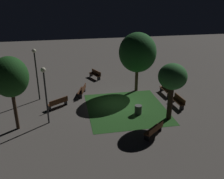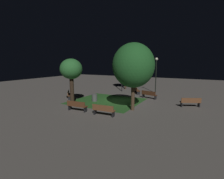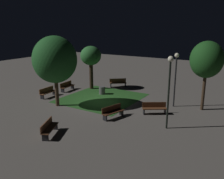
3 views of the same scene
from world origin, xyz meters
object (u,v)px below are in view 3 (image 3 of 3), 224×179
(bench_corner, at_px, (113,111))
(trash_bin, at_px, (102,90))
(bench_lawn_edge, at_px, (154,108))
(tree_back_left, at_px, (91,57))
(bench_back_row, at_px, (48,92))
(bench_path_side, at_px, (49,128))
(lamp_post_near_wall, at_px, (176,71))
(tree_lawn_side, at_px, (207,60))
(tree_back_right, at_px, (55,60))
(lamp_post_path_center, at_px, (169,81))
(bench_near_trees, at_px, (118,82))
(bench_front_right, at_px, (67,86))

(bench_corner, height_order, trash_bin, bench_corner)
(bench_lawn_edge, height_order, trash_bin, bench_lawn_edge)
(tree_back_left, bearing_deg, bench_back_row, -19.84)
(bench_corner, bearing_deg, bench_path_side, -22.09)
(bench_corner, distance_m, trash_bin, 6.25)
(lamp_post_near_wall, bearing_deg, bench_path_side, -27.20)
(tree_lawn_side, bearing_deg, lamp_post_near_wall, -79.16)
(bench_path_side, xyz_separation_m, tree_back_right, (-4.35, -3.52, 3.36))
(bench_back_row, bearing_deg, lamp_post_near_wall, 108.03)
(lamp_post_path_center, bearing_deg, bench_near_trees, -133.26)
(tree_lawn_side, xyz_separation_m, tree_back_right, (5.34, -10.45, -0.12))
(bench_near_trees, relative_size, tree_back_left, 0.38)
(tree_back_left, height_order, trash_bin, tree_back_left)
(bench_near_trees, height_order, tree_lawn_side, tree_lawn_side)
(bench_path_side, relative_size, tree_back_left, 0.41)
(tree_lawn_side, distance_m, tree_back_right, 11.73)
(bench_front_right, xyz_separation_m, bench_corner, (3.91, 7.92, 0.00))
(bench_corner, bearing_deg, bench_back_row, -99.06)
(bench_near_trees, height_order, lamp_post_near_wall, lamp_post_near_wall)
(bench_path_side, distance_m, trash_bin, 9.45)
(bench_corner, distance_m, tree_back_right, 6.30)
(tree_back_right, distance_m, lamp_post_path_center, 9.31)
(bench_back_row, xyz_separation_m, tree_lawn_side, (-3.95, 13.03, 3.48))
(bench_path_side, bearing_deg, bench_near_trees, -168.84)
(tree_back_right, bearing_deg, bench_front_right, -147.31)
(bench_back_row, bearing_deg, tree_back_right, 61.87)
(bench_front_right, bearing_deg, lamp_post_path_center, 72.98)
(bench_back_row, height_order, bench_lawn_edge, same)
(trash_bin, bearing_deg, bench_path_side, 14.08)
(tree_back_left, bearing_deg, trash_bin, 61.36)
(bench_lawn_edge, bearing_deg, lamp_post_near_wall, 164.24)
(bench_back_row, relative_size, bench_near_trees, 1.07)
(bench_lawn_edge, relative_size, lamp_post_near_wall, 0.40)
(tree_back_right, bearing_deg, bench_corner, 91.31)
(bench_back_row, relative_size, tree_back_left, 0.41)
(bench_lawn_edge, distance_m, trash_bin, 6.79)
(tree_lawn_side, xyz_separation_m, trash_bin, (0.51, -9.23, -3.59))
(bench_near_trees, bearing_deg, bench_front_right, -41.55)
(bench_back_row, relative_size, bench_corner, 0.98)
(bench_back_row, xyz_separation_m, bench_corner, (1.26, 7.92, 0.00))
(lamp_post_near_wall, bearing_deg, bench_back_row, -71.97)
(bench_front_right, bearing_deg, bench_path_side, 36.08)
(bench_near_trees, bearing_deg, bench_path_side, 11.16)
(bench_front_right, distance_m, bench_path_side, 10.37)
(tree_back_left, height_order, lamp_post_path_center, lamp_post_path_center)
(bench_back_row, height_order, bench_path_side, same)
(bench_corner, height_order, tree_back_right, tree_back_right)
(lamp_post_path_center, bearing_deg, bench_lawn_edge, -140.51)
(bench_back_row, xyz_separation_m, tree_back_left, (-4.61, 1.66, 2.91))
(bench_back_row, height_order, tree_lawn_side, tree_lawn_side)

